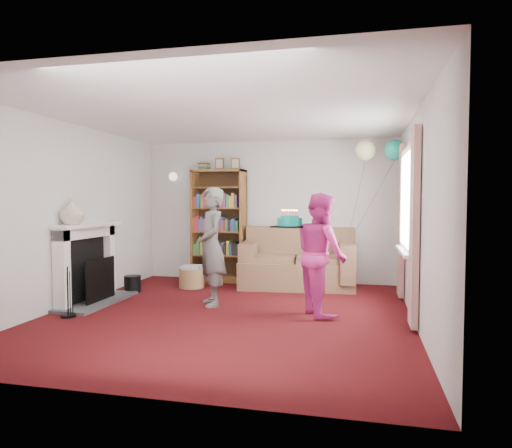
% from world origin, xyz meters
% --- Properties ---
extents(ground, '(5.00, 5.00, 0.00)m').
position_xyz_m(ground, '(0.00, 0.00, 0.00)').
color(ground, '#320707').
rests_on(ground, ground).
extents(wall_back, '(4.50, 0.02, 2.50)m').
position_xyz_m(wall_back, '(0.00, 2.51, 1.25)').
color(wall_back, silver).
rests_on(wall_back, ground).
extents(wall_left, '(0.02, 5.00, 2.50)m').
position_xyz_m(wall_left, '(-2.26, 0.00, 1.25)').
color(wall_left, silver).
rests_on(wall_left, ground).
extents(wall_right, '(0.02, 5.00, 2.50)m').
position_xyz_m(wall_right, '(2.26, 0.00, 1.25)').
color(wall_right, silver).
rests_on(wall_right, ground).
extents(ceiling, '(4.50, 5.00, 0.01)m').
position_xyz_m(ceiling, '(0.00, 0.00, 2.50)').
color(ceiling, white).
rests_on(ceiling, wall_back).
extents(fireplace, '(0.55, 1.80, 1.12)m').
position_xyz_m(fireplace, '(-2.09, 0.19, 0.51)').
color(fireplace, '#3F3F42').
rests_on(fireplace, ground).
extents(window_bay, '(0.14, 2.02, 2.20)m').
position_xyz_m(window_bay, '(2.21, 0.60, 1.20)').
color(window_bay, white).
rests_on(window_bay, ground).
extents(wall_sconce, '(0.16, 0.23, 0.16)m').
position_xyz_m(wall_sconce, '(-1.75, 2.36, 1.88)').
color(wall_sconce, gold).
rests_on(wall_sconce, ground).
extents(bookcase, '(0.94, 0.42, 2.19)m').
position_xyz_m(bookcase, '(-0.85, 2.30, 0.97)').
color(bookcase, '#472B14').
rests_on(bookcase, ground).
extents(sofa, '(1.86, 0.99, 0.99)m').
position_xyz_m(sofa, '(0.60, 2.08, 0.36)').
color(sofa, brown).
rests_on(sofa, ground).
extents(wicker_basket, '(0.42, 0.42, 0.37)m').
position_xyz_m(wicker_basket, '(-1.10, 1.57, 0.17)').
color(wicker_basket, '#987C47').
rests_on(wicker_basket, ground).
extents(person_striped, '(0.63, 0.71, 1.63)m').
position_xyz_m(person_striped, '(-0.37, 0.43, 0.81)').
color(person_striped, black).
rests_on(person_striped, ground).
extents(person_magenta, '(0.87, 0.94, 1.54)m').
position_xyz_m(person_magenta, '(1.14, 0.26, 0.77)').
color(person_magenta, '#C8287E').
rests_on(person_magenta, ground).
extents(birthday_cake, '(0.37, 0.37, 0.22)m').
position_xyz_m(birthday_cake, '(0.75, 0.20, 1.17)').
color(birthday_cake, black).
rests_on(birthday_cake, ground).
extents(balloons, '(0.88, 0.32, 1.69)m').
position_xyz_m(balloons, '(1.90, 1.85, 2.22)').
color(balloons, '#3F3F3F').
rests_on(balloons, ground).
extents(mantel_vase, '(0.42, 0.42, 0.33)m').
position_xyz_m(mantel_vase, '(-2.12, -0.15, 1.29)').
color(mantel_vase, beige).
rests_on(mantel_vase, fireplace).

